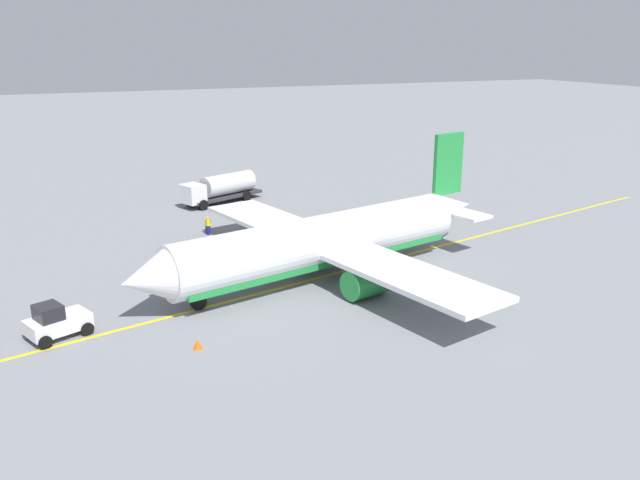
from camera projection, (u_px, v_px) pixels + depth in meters
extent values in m
plane|color=slate|center=(320.00, 278.00, 49.40)|extent=(400.00, 400.00, 0.00)
cylinder|color=white|center=(320.00, 241.00, 48.54)|extent=(24.65, 9.21, 3.85)
cube|color=#238C3D|center=(320.00, 254.00, 48.85)|extent=(23.17, 8.23, 1.08)
cone|color=white|center=(147.00, 279.00, 40.79)|extent=(4.13, 4.36, 3.69)
cone|color=white|center=(451.00, 208.00, 56.57)|extent=(5.36, 4.25, 3.27)
cube|color=#238C3D|center=(448.00, 164.00, 55.02)|extent=(3.20, 1.07, 5.20)
cube|color=white|center=(445.00, 209.00, 56.17)|extent=(4.22, 8.72, 0.24)
cube|color=white|center=(331.00, 245.00, 49.25)|extent=(11.57, 31.09, 0.36)
cylinder|color=#238C3D|center=(367.00, 282.00, 45.18)|extent=(3.59, 2.76, 2.10)
cylinder|color=#238C3D|center=(284.00, 246.00, 53.15)|extent=(3.59, 2.76, 2.10)
cylinder|color=#4C4C51|center=(198.00, 293.00, 43.24)|extent=(0.24, 0.24, 1.22)
cylinder|color=black|center=(198.00, 302.00, 43.42)|extent=(1.16, 0.64, 1.10)
cylinder|color=#4C4C51|center=(362.00, 267.00, 48.21)|extent=(0.24, 0.24, 1.22)
cylinder|color=black|center=(362.00, 275.00, 48.39)|extent=(1.16, 0.64, 1.10)
cylinder|color=#4C4C51|center=(321.00, 250.00, 52.19)|extent=(0.24, 0.24, 1.22)
cylinder|color=black|center=(321.00, 257.00, 52.37)|extent=(1.16, 0.64, 1.10)
cube|color=#2D2D33|center=(224.00, 196.00, 72.26)|extent=(9.36, 5.78, 0.30)
cube|color=silver|center=(193.00, 194.00, 69.12)|extent=(2.76, 2.98, 2.00)
cube|color=black|center=(186.00, 191.00, 68.38)|extent=(0.91, 1.91, 0.90)
cylinder|color=silver|center=(228.00, 184.00, 72.29)|extent=(6.69, 4.53, 2.30)
cylinder|color=black|center=(203.00, 205.00, 68.89)|extent=(1.15, 0.74, 1.10)
cylinder|color=black|center=(190.00, 201.00, 70.55)|extent=(1.15, 0.74, 1.10)
cylinder|color=black|center=(247.00, 196.00, 73.00)|extent=(1.15, 0.74, 1.10)
cylinder|color=black|center=(233.00, 192.00, 74.65)|extent=(1.15, 0.74, 1.10)
cube|color=silver|center=(58.00, 324.00, 39.35)|extent=(4.08, 3.19, 0.90)
cube|color=black|center=(48.00, 312.00, 38.75)|extent=(1.89, 2.00, 0.90)
cylinder|color=black|center=(72.00, 319.00, 41.04)|extent=(0.85, 0.58, 0.80)
cylinder|color=black|center=(87.00, 329.00, 39.70)|extent=(0.85, 0.58, 0.80)
cylinder|color=black|center=(31.00, 332.00, 39.27)|extent=(0.85, 0.58, 0.80)
cylinder|color=black|center=(45.00, 342.00, 37.93)|extent=(0.85, 0.58, 0.80)
cube|color=navy|center=(208.00, 230.00, 60.31)|extent=(0.40, 0.50, 0.85)
cube|color=yellow|center=(208.00, 222.00, 60.09)|extent=(0.46, 0.58, 0.60)
sphere|color=tan|center=(207.00, 218.00, 59.97)|extent=(0.24, 0.24, 0.24)
cone|color=#F2590F|center=(140.00, 276.00, 48.84)|extent=(0.52, 0.52, 0.58)
cone|color=#F2590F|center=(198.00, 344.00, 37.93)|extent=(0.55, 0.55, 0.61)
cube|color=yellow|center=(320.00, 278.00, 49.40)|extent=(86.64, 20.18, 0.01)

